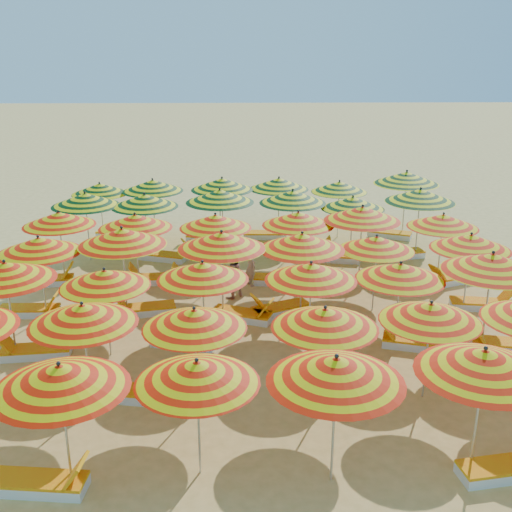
# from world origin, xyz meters

# --- Properties ---
(ground) EXTENTS (120.00, 120.00, 0.00)m
(ground) POSITION_xyz_m (0.00, 0.00, 0.00)
(ground) COLOR #F0C26A
(ground) RESTS_ON ground
(umbrella_1) EXTENTS (2.71, 2.71, 2.52)m
(umbrella_1) POSITION_xyz_m (-3.51, -7.46, 2.22)
(umbrella_1) COLOR silver
(umbrella_1) RESTS_ON ground
(umbrella_2) EXTENTS (2.59, 2.59, 2.38)m
(umbrella_2) POSITION_xyz_m (-1.21, -7.14, 2.10)
(umbrella_2) COLOR silver
(umbrella_2) RESTS_ON ground
(umbrella_3) EXTENTS (3.11, 3.11, 2.57)m
(umbrella_3) POSITION_xyz_m (1.20, -7.40, 2.26)
(umbrella_3) COLOR silver
(umbrella_3) RESTS_ON ground
(umbrella_4) EXTENTS (2.93, 2.93, 2.57)m
(umbrella_4) POSITION_xyz_m (3.85, -7.17, 2.26)
(umbrella_4) COLOR silver
(umbrella_4) RESTS_ON ground
(umbrella_7) EXTENTS (2.93, 2.93, 2.45)m
(umbrella_7) POSITION_xyz_m (-3.76, -4.75, 2.16)
(umbrella_7) COLOR silver
(umbrella_7) RESTS_ON ground
(umbrella_8) EXTENTS (2.70, 2.70, 2.36)m
(umbrella_8) POSITION_xyz_m (-1.41, -4.86, 2.08)
(umbrella_8) COLOR silver
(umbrella_8) RESTS_ON ground
(umbrella_9) EXTENTS (2.30, 2.30, 2.41)m
(umbrella_9) POSITION_xyz_m (1.32, -4.97, 2.12)
(umbrella_9) COLOR silver
(umbrella_9) RESTS_ON ground
(umbrella_10) EXTENTS (2.38, 2.38, 2.35)m
(umbrella_10) POSITION_xyz_m (3.64, -4.62, 2.07)
(umbrella_10) COLOR silver
(umbrella_10) RESTS_ON ground
(umbrella_12) EXTENTS (2.67, 2.67, 2.56)m
(umbrella_12) POSITION_xyz_m (-6.17, -2.39, 2.25)
(umbrella_12) COLOR silver
(umbrella_12) RESTS_ON ground
(umbrella_13) EXTENTS (2.38, 2.38, 2.36)m
(umbrella_13) POSITION_xyz_m (-3.76, -2.45, 2.08)
(umbrella_13) COLOR silver
(umbrella_13) RESTS_ON ground
(umbrella_14) EXTENTS (2.62, 2.62, 2.44)m
(umbrella_14) POSITION_xyz_m (-1.39, -2.19, 2.15)
(umbrella_14) COLOR silver
(umbrella_14) RESTS_ON ground
(umbrella_15) EXTENTS (2.72, 2.72, 2.44)m
(umbrella_15) POSITION_xyz_m (1.30, -2.32, 2.15)
(umbrella_15) COLOR silver
(umbrella_15) RESTS_ON ground
(umbrella_16) EXTENTS (2.49, 2.49, 2.39)m
(umbrella_16) POSITION_xyz_m (3.55, -2.22, 2.10)
(umbrella_16) COLOR silver
(umbrella_16) RESTS_ON ground
(umbrella_17) EXTENTS (2.68, 2.68, 2.65)m
(umbrella_17) POSITION_xyz_m (5.82, -2.25, 2.33)
(umbrella_17) COLOR silver
(umbrella_17) RESTS_ON ground
(umbrella_18) EXTENTS (2.85, 2.85, 2.47)m
(umbrella_18) POSITION_xyz_m (-6.04, -0.12, 2.18)
(umbrella_18) COLOR silver
(umbrella_18) RESTS_ON ground
(umbrella_19) EXTENTS (2.85, 2.85, 2.65)m
(umbrella_19) POSITION_xyz_m (-3.77, 0.10, 2.33)
(umbrella_19) COLOR silver
(umbrella_19) RESTS_ON ground
(umbrella_20) EXTENTS (2.73, 2.73, 2.62)m
(umbrella_20) POSITION_xyz_m (-0.97, -0.22, 2.31)
(umbrella_20) COLOR silver
(umbrella_20) RESTS_ON ground
(umbrella_21) EXTENTS (3.00, 3.00, 2.55)m
(umbrella_21) POSITION_xyz_m (1.27, -0.18, 2.25)
(umbrella_21) COLOR silver
(umbrella_21) RESTS_ON ground
(umbrella_22) EXTENTS (2.91, 2.91, 2.32)m
(umbrella_22) POSITION_xyz_m (3.45, 0.24, 2.04)
(umbrella_22) COLOR silver
(umbrella_22) RESTS_ON ground
(umbrella_23) EXTENTS (2.93, 2.93, 2.43)m
(umbrella_23) POSITION_xyz_m (6.09, 0.04, 2.14)
(umbrella_23) COLOR silver
(umbrella_23) RESTS_ON ground
(umbrella_24) EXTENTS (2.65, 2.65, 2.45)m
(umbrella_24) POSITION_xyz_m (-6.23, 2.64, 2.15)
(umbrella_24) COLOR silver
(umbrella_24) RESTS_ON ground
(umbrella_25) EXTENTS (2.68, 2.68, 2.46)m
(umbrella_25) POSITION_xyz_m (-3.75, 2.26, 2.16)
(umbrella_25) COLOR silver
(umbrella_25) RESTS_ON ground
(umbrella_26) EXTENTS (2.84, 2.84, 2.42)m
(umbrella_26) POSITION_xyz_m (-1.24, 2.31, 2.13)
(umbrella_26) COLOR silver
(umbrella_26) RESTS_ON ground
(umbrella_27) EXTENTS (2.88, 2.88, 2.45)m
(umbrella_27) POSITION_xyz_m (1.39, 2.47, 2.16)
(umbrella_27) COLOR silver
(umbrella_27) RESTS_ON ground
(umbrella_28) EXTENTS (3.07, 3.07, 2.61)m
(umbrella_28) POSITION_xyz_m (3.43, 2.50, 2.30)
(umbrella_28) COLOR silver
(umbrella_28) RESTS_ON ground
(umbrella_29) EXTENTS (2.79, 2.79, 2.39)m
(umbrella_29) POSITION_xyz_m (5.97, 2.29, 2.11)
(umbrella_29) COLOR silver
(umbrella_29) RESTS_ON ground
(umbrella_30) EXTENTS (3.14, 3.14, 2.53)m
(umbrella_30) POSITION_xyz_m (-5.89, 4.85, 2.23)
(umbrella_30) COLOR silver
(umbrella_30) RESTS_ON ground
(umbrella_31) EXTENTS (2.97, 2.97, 2.50)m
(umbrella_31) POSITION_xyz_m (-3.81, 4.77, 2.20)
(umbrella_31) COLOR silver
(umbrella_31) RESTS_ON ground
(umbrella_32) EXTENTS (2.80, 2.80, 2.58)m
(umbrella_32) POSITION_xyz_m (-1.18, 5.05, 2.27)
(umbrella_32) COLOR silver
(umbrella_32) RESTS_ON ground
(umbrella_33) EXTENTS (3.17, 3.17, 2.53)m
(umbrella_33) POSITION_xyz_m (1.41, 5.08, 2.23)
(umbrella_33) COLOR silver
(umbrella_33) RESTS_ON ground
(umbrella_34) EXTENTS (2.61, 2.61, 2.38)m
(umbrella_34) POSITION_xyz_m (3.50, 4.68, 2.09)
(umbrella_34) COLOR silver
(umbrella_34) RESTS_ON ground
(umbrella_35) EXTENTS (2.88, 2.88, 2.62)m
(umbrella_35) POSITION_xyz_m (5.91, 4.83, 2.31)
(umbrella_35) COLOR silver
(umbrella_35) RESTS_ON ground
(umbrella_36) EXTENTS (2.86, 2.86, 2.32)m
(umbrella_36) POSITION_xyz_m (-5.91, 7.30, 2.04)
(umbrella_36) COLOR silver
(umbrella_36) RESTS_ON ground
(umbrella_37) EXTENTS (2.76, 2.76, 2.49)m
(umbrella_37) POSITION_xyz_m (-3.83, 7.15, 2.19)
(umbrella_37) COLOR silver
(umbrella_37) RESTS_ON ground
(umbrella_38) EXTENTS (2.91, 2.91, 2.55)m
(umbrella_38) POSITION_xyz_m (-1.17, 7.11, 2.24)
(umbrella_38) COLOR silver
(umbrella_38) RESTS_ON ground
(umbrella_39) EXTENTS (2.40, 2.40, 2.47)m
(umbrella_39) POSITION_xyz_m (1.05, 7.43, 2.18)
(umbrella_39) COLOR silver
(umbrella_39) RESTS_ON ground
(umbrella_40) EXTENTS (2.53, 2.53, 2.34)m
(umbrella_40) POSITION_xyz_m (3.41, 7.35, 2.06)
(umbrella_40) COLOR silver
(umbrella_40) RESTS_ON ground
(umbrella_41) EXTENTS (2.76, 2.76, 2.71)m
(umbrella_41) POSITION_xyz_m (6.05, 7.44, 2.38)
(umbrella_41) COLOR silver
(umbrella_41) RESTS_ON ground
(lounger_0) EXTENTS (1.78, 0.75, 0.69)m
(lounger_0) POSITION_xyz_m (-4.01, -7.57, 0.15)
(lounger_0) COLOR white
(lounger_0) RESTS_ON ground
(lounger_1) EXTENTS (1.80, 0.86, 0.69)m
(lounger_1) POSITION_xyz_m (4.45, -7.35, 0.15)
(lounger_1) COLOR white
(lounger_1) RESTS_ON ground
(lounger_2) EXTENTS (1.80, 0.84, 0.69)m
(lounger_2) POSITION_xyz_m (-3.16, -4.52, 0.15)
(lounger_2) COLOR white
(lounger_2) RESTS_ON ground
(lounger_4) EXTENTS (1.79, 0.77, 0.69)m
(lounger_4) POSITION_xyz_m (-5.67, -2.51, 0.15)
(lounger_4) COLOR white
(lounger_4) RESTS_ON ground
(lounger_5) EXTENTS (1.82, 0.98, 0.69)m
(lounger_5) POSITION_xyz_m (-1.89, -2.02, 0.15)
(lounger_5) COLOR white
(lounger_5) RESTS_ON ground
(lounger_6) EXTENTS (1.83, 1.05, 0.69)m
(lounger_6) POSITION_xyz_m (4.05, -2.23, 0.15)
(lounger_6) COLOR white
(lounger_6) RESTS_ON ground
(lounger_7) EXTENTS (1.81, 0.92, 0.69)m
(lounger_7) POSITION_xyz_m (6.32, -2.44, 0.15)
(lounger_7) COLOR white
(lounger_7) RESTS_ON ground
(lounger_8) EXTENTS (1.73, 0.58, 0.69)m
(lounger_8) POSITION_xyz_m (-6.54, 0.03, 0.15)
(lounger_8) COLOR white
(lounger_8) RESTS_ON ground
(lounger_9) EXTENTS (1.81, 0.92, 0.69)m
(lounger_9) POSITION_xyz_m (-3.27, 0.04, 0.15)
(lounger_9) COLOR white
(lounger_9) RESTS_ON ground
(lounger_10) EXTENTS (1.83, 1.15, 0.69)m
(lounger_10) POSITION_xyz_m (-0.37, -0.43, 0.15)
(lounger_10) COLOR white
(lounger_10) RESTS_ON ground
(lounger_11) EXTENTS (1.82, 1.24, 0.69)m
(lounger_11) POSITION_xyz_m (0.67, -0.03, 0.15)
(lounger_11) COLOR white
(lounger_11) RESTS_ON ground
(lounger_12) EXTENTS (1.80, 0.83, 0.69)m
(lounger_12) POSITION_xyz_m (6.68, 0.20, 0.15)
(lounger_12) COLOR white
(lounger_12) RESTS_ON ground
(lounger_13) EXTENTS (1.78, 0.73, 0.69)m
(lounger_13) POSITION_xyz_m (-6.73, 2.44, 0.15)
(lounger_13) COLOR white
(lounger_13) RESTS_ON ground
(lounger_14) EXTENTS (1.79, 0.79, 0.69)m
(lounger_14) POSITION_xyz_m (-3.24, 2.48, 0.15)
(lounger_14) COLOR white
(lounger_14) RESTS_ON ground
(lounger_15) EXTENTS (1.74, 0.59, 0.69)m
(lounger_15) POSITION_xyz_m (-1.84, 2.34, 0.15)
(lounger_15) COLOR white
(lounger_15) RESTS_ON ground
(lounger_16) EXTENTS (1.80, 0.84, 0.69)m
(lounger_16) POSITION_xyz_m (0.88, 2.29, 0.15)
(lounger_16) COLOR white
(lounger_16) RESTS_ON ground
(lounger_17) EXTENTS (1.82, 1.21, 0.69)m
(lounger_17) POSITION_xyz_m (6.48, 2.30, 0.15)
(lounger_17) COLOR white
(lounger_17) RESTS_ON ground
(lounger_18) EXTENTS (1.83, 1.09, 0.69)m
(lounger_18) POSITION_xyz_m (-3.31, 4.77, 0.15)
(lounger_18) COLOR white
(lounger_18) RESTS_ON ground
(lounger_19) EXTENTS (1.82, 1.18, 0.69)m
(lounger_19) POSITION_xyz_m (-1.78, 5.22, 0.15)
(lounger_19) COLOR white
(lounger_19) RESTS_ON ground
(lounger_20) EXTENTS (1.77, 0.72, 0.69)m
(lounger_20) POSITION_xyz_m (2.01, 5.20, 0.15)
(lounger_20) COLOR white
(lounger_20) RESTS_ON ground
(lounger_21) EXTENTS (1.81, 0.88, 0.69)m
(lounger_21) POSITION_xyz_m (2.90, 4.51, 0.15)
(lounger_21) COLOR white
(lounger_21) RESTS_ON ground
(lounger_22) EXTENTS (1.82, 1.00, 0.69)m
(lounger_22) POSITION_xyz_m (5.31, 4.77, 0.15)
(lounger_22) COLOR white
(lounger_22) RESTS_ON ground
(lounger_23) EXTENTS (1.82, 0.94, 0.69)m
(lounger_23) POSITION_xyz_m (-5.31, 7.47, 0.15)
(lounger_23) COLOR white
(lounger_23) RESTS_ON ground
(lounger_24) EXTENTS (1.82, 0.97, 0.69)m
(lounger_24) POSITION_xyz_m (-1.76, 6.88, 0.15)
(lounger_24) COLOR white
(lounger_24) RESTS_ON ground
(lounger_25) EXTENTS (1.75, 0.64, 0.69)m
(lounger_25) POSITION_xyz_m (0.55, 7.27, 0.15)
(lounger_25) COLOR white
(lounger_25) RESTS_ON ground
(lounger_26) EXTENTS (1.82, 1.19, 0.69)m
(lounger_26) POSITION_xyz_m (5.45, 7.28, 0.15)
(lounger_26) COLOR white
(lounger_26) RESTS_ON ground
(beachgoer_b) EXTENTS (0.93, 0.91, 1.51)m
(beachgoer_b) POSITION_xyz_m (-0.73, 1.22, 0.75)
(beachgoer_b) COLOR tan
(beachgoer_b) RESTS_ON ground
(beachgoer_a) EXTENTS (0.49, 0.58, 1.34)m
(beachgoer_a) POSITION_xyz_m (-0.14, 2.23, 0.67)
(beachgoer_a) COLOR tan
(beachgoer_a) RESTS_ON ground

